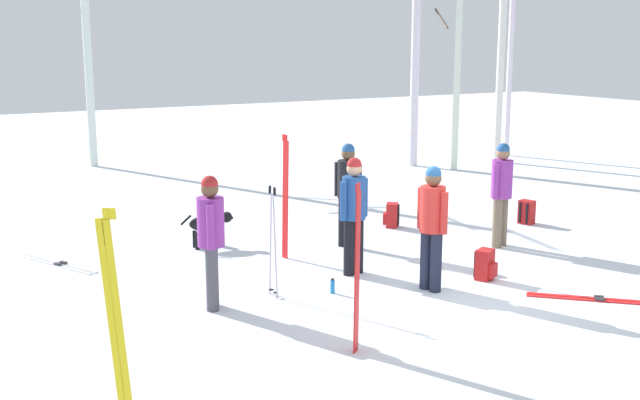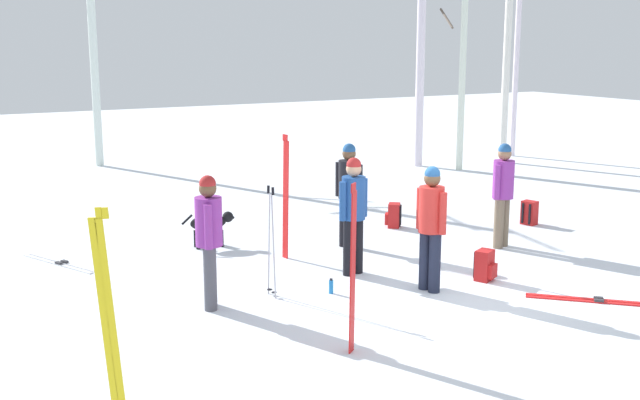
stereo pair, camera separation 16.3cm
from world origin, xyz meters
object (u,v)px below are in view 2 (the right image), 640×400
Objects in this scene: backpack_1 at (485,266)px; birch_tree_2 at (464,44)px; dog at (211,224)px; ski_pair_lying_1 at (60,263)px; ski_pair_planted_2 at (353,269)px; person_1 at (503,188)px; ski_poles_0 at (435,217)px; person_0 at (353,208)px; ski_poles_1 at (271,238)px; person_3 at (431,220)px; birch_tree_0 at (92,20)px; backpack_2 at (394,216)px; birch_tree_1 at (422,11)px; ski_pair_lying_0 at (595,300)px; person_2 at (349,188)px; backpack_0 at (530,213)px; birch_tree_4 at (519,13)px; person_4 at (209,233)px; birch_tree_3 at (508,29)px; ski_pair_planted_1 at (108,315)px; water_bottle_0 at (331,286)px; ski_pair_planted_0 at (286,198)px.

backpack_1 is 10.12m from birch_tree_2.
dog is 0.57× the size of ski_pair_lying_1.
ski_pair_planted_2 reaches higher than backpack_1.
person_1 reaches higher than ski_poles_0.
ski_poles_1 is (-1.47, -0.34, -0.19)m from person_0.
person_3 is 1.11m from ski_poles_0.
ski_poles_1 is 3.11m from backpack_1.
birch_tree_0 is (0.65, 12.12, 3.03)m from ski_poles_1.
birch_tree_1 reaches higher than backpack_2.
ski_pair_lying_0 is at bearing -67.61° from ski_poles_0.
person_2 reaches higher than backpack_0.
birch_tree_1 is (8.14, 7.97, 3.26)m from ski_poles_1.
ski_pair_lying_0 is at bearing -64.73° from backpack_1.
person_0 reaches higher than backpack_0.
backpack_0 is at bearing 29.72° from person_3.
birch_tree_1 is at bearing 51.01° from ski_pair_planted_2.
ski_pair_planted_2 is 15.84m from birch_tree_4.
birch_tree_3 is (11.42, 7.42, 2.62)m from person_4.
birch_tree_3 is at bearing 36.37° from ski_pair_planted_1.
ski_pair_lying_1 is at bearing 132.05° from water_bottle_0.
birch_tree_0 is 10.97m from birch_tree_3.
person_2 is 8.67m from birch_tree_2.
birch_tree_3 reaches higher than ski_poles_0.
birch_tree_4 is (9.42, 6.47, 3.06)m from person_2.
ski_pair_planted_0 is (-0.99, 2.37, -0.01)m from person_3.
person_1 is 3.57m from ski_pair_planted_0.
person_2 is 1.74m from ski_poles_0.
dog is at bearing -154.79° from birch_tree_4.
backpack_0 is 8.24m from birch_tree_3.
ski_pair_lying_0 is 4.70m from backpack_2.
ski_poles_0 reaches higher than water_bottle_0.
ski_poles_0 is at bearing -48.34° from dog.
person_1 is 0.28× the size of birch_tree_2.
person_3 is 0.91× the size of ski_pair_planted_2.
ski_pair_lying_0 is at bearing -26.00° from person_4.
person_0 is 0.25× the size of birch_tree_3.
person_4 is at bearing -97.18° from birch_tree_0.
person_2 is at bearing -141.09° from birch_tree_2.
backpack_1 is at bearing -38.33° from person_0.
birch_tree_0 is at bearing 87.36° from dog.
water_bottle_0 is (0.78, 1.85, -0.84)m from ski_pair_planted_2.
dog is at bearing 124.04° from ski_pair_lying_0.
ski_pair_planted_0 is 11.49m from birch_tree_3.
person_3 reaches higher than ski_poles_1.
birch_tree_3 is at bearing 43.76° from person_3.
ski_poles_1 is 0.24× the size of birch_tree_2.
person_0 reaches higher than ski_pair_lying_0.
ski_pair_planted_0 is 9.38× the size of water_bottle_0.
birch_tree_3 reaches higher than backpack_0.
person_0 is at bearing 113.82° from person_3.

